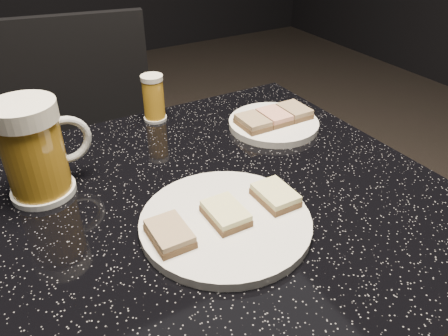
{
  "coord_description": "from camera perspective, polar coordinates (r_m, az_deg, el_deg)",
  "views": [
    {
      "loc": [
        -0.28,
        -0.49,
        1.17
      ],
      "look_at": [
        0.0,
        0.0,
        0.8
      ],
      "focal_mm": 35.0,
      "sensor_mm": 36.0,
      "label": 1
    }
  ],
  "objects": [
    {
      "name": "plate_large",
      "position": [
        0.64,
        0.2,
        -7.09
      ],
      "size": [
        0.25,
        0.25,
        0.01
      ],
      "primitive_type": "cylinder",
      "color": "silver",
      "rests_on": "table"
    },
    {
      "name": "canapes_on_plate_large",
      "position": [
        0.63,
        0.2,
        -5.95
      ],
      "size": [
        0.22,
        0.07,
        0.02
      ],
      "color": "#4C3521",
      "rests_on": "plate_large"
    },
    {
      "name": "canapes_on_plate_small",
      "position": [
        0.9,
        6.55,
        6.69
      ],
      "size": [
        0.15,
        0.07,
        0.02
      ],
      "color": "#4C3521",
      "rests_on": "plate_small"
    },
    {
      "name": "table",
      "position": [
        0.87,
        0.0,
        -16.4
      ],
      "size": [
        0.7,
        0.7,
        0.75
      ],
      "color": "black",
      "rests_on": "floor"
    },
    {
      "name": "beer_mug",
      "position": [
        0.73,
        -23.45,
        2.21
      ],
      "size": [
        0.14,
        0.1,
        0.16
      ],
      "color": "white",
      "rests_on": "table"
    },
    {
      "name": "chair",
      "position": [
        1.33,
        -17.12,
        1.2
      ],
      "size": [
        0.5,
        0.5,
        0.88
      ],
      "color": "black",
      "rests_on": "floor"
    },
    {
      "name": "plate_small",
      "position": [
        0.91,
        6.48,
        5.77
      ],
      "size": [
        0.18,
        0.18,
        0.01
      ],
      "primitive_type": "cylinder",
      "color": "white",
      "rests_on": "table"
    },
    {
      "name": "beer_tumbler",
      "position": [
        0.93,
        -9.19,
        8.98
      ],
      "size": [
        0.05,
        0.05,
        0.1
      ],
      "color": "silver",
      "rests_on": "table"
    }
  ]
}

